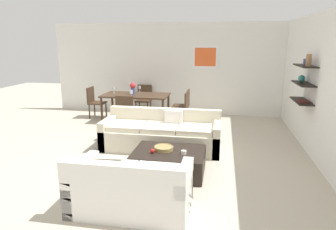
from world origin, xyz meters
The scene contains 19 objects.
ground_plane centered at (0.00, 0.00, 0.00)m, with size 18.00×18.00×0.00m, color #BCB29E.
back_wall_unit centered at (0.30, 3.53, 1.35)m, with size 8.40×0.09×2.70m.
right_wall_shelf_unit centered at (3.03, 0.60, 1.35)m, with size 0.34×8.20×2.70m.
sofa_beige centered at (0.10, 0.34, 0.29)m, with size 2.39×0.90×0.78m.
loveseat_white centered at (0.16, -2.03, 0.29)m, with size 1.53×0.90×0.78m.
coffee_table centered at (0.45, -0.80, 0.19)m, with size 1.19×0.91×0.38m.
decorative_bowl centered at (0.36, -0.76, 0.42)m, with size 0.33×0.33×0.07m.
candle_jar centered at (0.71, -0.91, 0.41)m, with size 0.09×0.09×0.06m, color silver.
apple_on_coffee_table centered at (0.20, -0.94, 0.42)m, with size 0.08×0.08×0.08m, color red.
dining_table centered at (-1.04, 2.36, 0.68)m, with size 1.79×0.93×0.75m.
dining_chair_foot centered at (-1.04, 1.48, 0.50)m, with size 0.44×0.44×0.88m.
dining_chair_right_near centered at (0.27, 2.15, 0.50)m, with size 0.44×0.44×0.88m.
dining_chair_head centered at (-1.04, 3.23, 0.50)m, with size 0.44×0.44×0.88m.
dining_chair_left_far centered at (-2.34, 2.57, 0.50)m, with size 0.44×0.44×0.88m.
dining_chair_right_far centered at (0.27, 2.57, 0.50)m, with size 0.44×0.44×0.88m.
wine_glass_left_far centered at (-1.70, 2.47, 0.87)m, with size 0.07×0.07×0.16m.
wine_glass_head centered at (-1.04, 2.76, 0.87)m, with size 0.06×0.06×0.18m.
wine_glass_foot centered at (-1.04, 1.95, 0.88)m, with size 0.08×0.08×0.18m.
centerpiece_vase centered at (-1.12, 2.38, 0.93)m, with size 0.16×0.16×0.32m.
Camera 1 is at (1.28, -5.48, 2.17)m, focal length 32.23 mm.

